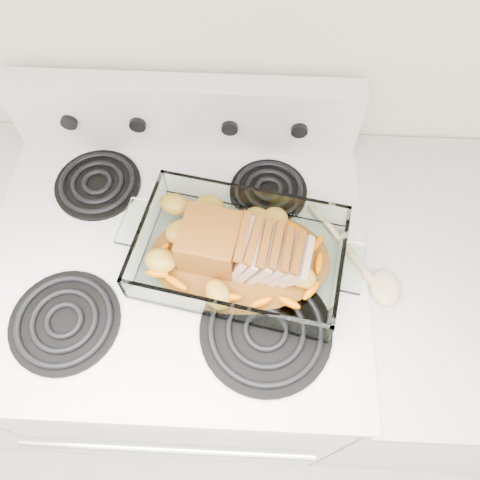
{
  "coord_description": "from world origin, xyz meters",
  "views": [
    {
      "loc": [
        0.15,
        1.21,
        1.79
      ],
      "look_at": [
        0.13,
        1.66,
        0.99
      ],
      "focal_mm": 35.0,
      "sensor_mm": 36.0,
      "label": 1
    }
  ],
  "objects_px": {
    "counter_right": "(422,337)",
    "pork_roast": "(232,248)",
    "baking_dish": "(240,256)",
    "electric_range": "(194,324)"
  },
  "relations": [
    {
      "from": "electric_range",
      "to": "baking_dish",
      "type": "bearing_deg",
      "value": -7.7
    },
    {
      "from": "counter_right",
      "to": "pork_roast",
      "type": "distance_m",
      "value": 0.76
    },
    {
      "from": "baking_dish",
      "to": "electric_range",
      "type": "bearing_deg",
      "value": -177.07
    },
    {
      "from": "counter_right",
      "to": "pork_roast",
      "type": "relative_size",
      "value": 3.7
    },
    {
      "from": "counter_right",
      "to": "baking_dish",
      "type": "height_order",
      "value": "baking_dish"
    },
    {
      "from": "baking_dish",
      "to": "pork_roast",
      "type": "bearing_deg",
      "value": -169.36
    },
    {
      "from": "pork_roast",
      "to": "baking_dish",
      "type": "bearing_deg",
      "value": -14.17
    },
    {
      "from": "baking_dish",
      "to": "counter_right",
      "type": "bearing_deg",
      "value": 12.47
    },
    {
      "from": "electric_range",
      "to": "pork_roast",
      "type": "relative_size",
      "value": 4.43
    },
    {
      "from": "counter_right",
      "to": "pork_roast",
      "type": "height_order",
      "value": "pork_roast"
    }
  ]
}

